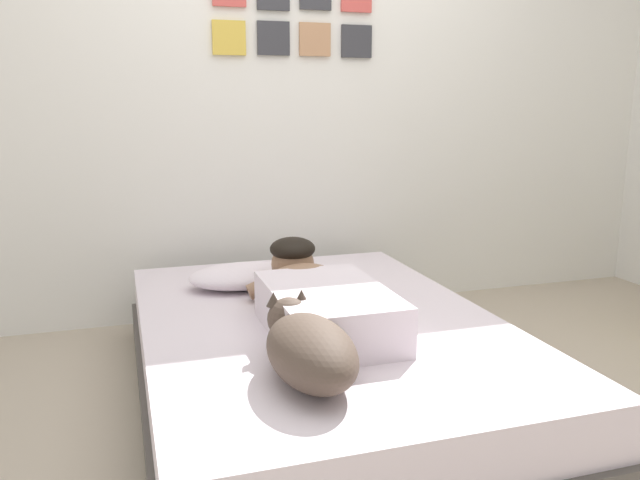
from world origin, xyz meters
The scene contains 8 objects.
ground_plane centered at (0.00, 0.00, 0.00)m, with size 13.36×13.36×0.00m, color tan.
back_wall centered at (0.00, 1.43, 1.25)m, with size 4.68×0.12×2.50m.
bed centered at (-0.23, 0.19, 0.18)m, with size 1.43×2.07×0.36m.
pillow centered at (-0.43, 0.71, 0.41)m, with size 0.52×0.32×0.11m, color silver.
person_lying centered at (-0.26, 0.14, 0.46)m, with size 0.43×0.92×0.27m.
dog centered at (-0.44, -0.35, 0.46)m, with size 0.26×0.58×0.21m.
coffee_cup centered at (-0.08, 0.68, 0.39)m, with size 0.12×0.09×0.07m.
cell_phone centered at (-0.43, -0.20, 0.36)m, with size 0.07×0.14×0.01m, color black.
Camera 1 is at (-0.97, -2.15, 1.20)m, focal length 35.86 mm.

